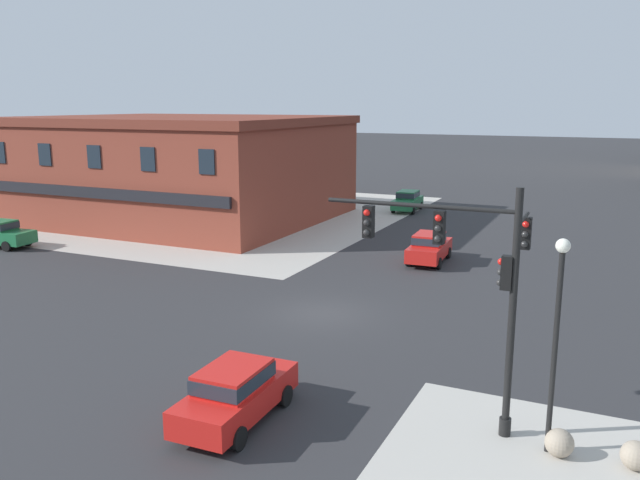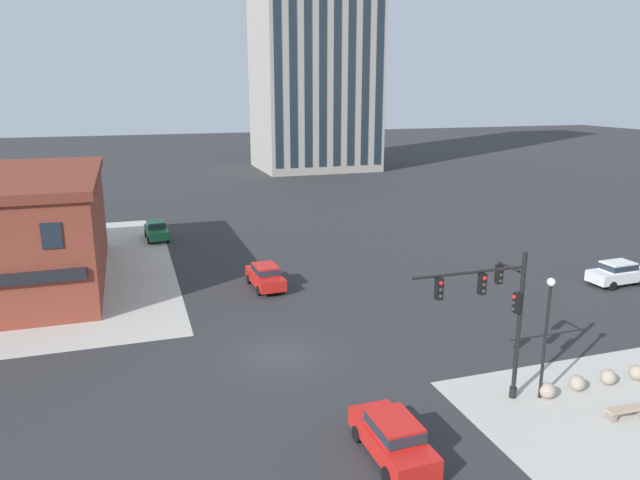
{
  "view_description": "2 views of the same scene",
  "coord_description": "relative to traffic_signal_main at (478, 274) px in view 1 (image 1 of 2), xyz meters",
  "views": [
    {
      "loc": [
        11.08,
        -24.09,
        8.85
      ],
      "look_at": [
        -0.01,
        -0.17,
        3.25
      ],
      "focal_mm": 36.33,
      "sensor_mm": 36.0,
      "label": 1
    },
    {
      "loc": [
        -6.82,
        -27.4,
        13.46
      ],
      "look_at": [
        5.81,
        11.17,
        3.03
      ],
      "focal_mm": 33.13,
      "sensor_mm": 36.0,
      "label": 2
    }
  ],
  "objects": [
    {
      "name": "ground_plane",
      "position": [
        -7.89,
        7.15,
        -4.37
      ],
      "size": [
        320.0,
        320.0,
        0.0
      ],
      "primitive_type": "plane",
      "color": "#2D2D30"
    },
    {
      "name": "car_main_southbound_near",
      "position": [
        -6.07,
        -2.61,
        -3.45
      ],
      "size": [
        1.97,
        4.44,
        1.68
      ],
      "color": "red",
      "rests_on": "ground"
    },
    {
      "name": "bollard_sphere_curb_b",
      "position": [
        4.17,
        -0.58,
        -4.01
      ],
      "size": [
        0.73,
        0.73,
        0.73
      ],
      "primitive_type": "sphere",
      "color": "gray",
      "rests_on": "ground"
    },
    {
      "name": "street_lamp_corner_near",
      "position": [
        2.11,
        -0.6,
        -0.85
      ],
      "size": [
        0.36,
        0.36,
        5.64
      ],
      "color": "black",
      "rests_on": "ground"
    },
    {
      "name": "sidewalk_far_corner",
      "position": [
        -27.89,
        27.15,
        -4.37
      ],
      "size": [
        32.0,
        32.0,
        0.02
      ],
      "primitive_type": "cube",
      "color": "#B7B2A8",
      "rests_on": "ground"
    },
    {
      "name": "car_main_northbound_near",
      "position": [
        -6.18,
        17.95,
        -3.45
      ],
      "size": [
        2.06,
        4.48,
        1.68
      ],
      "color": "red",
      "rests_on": "ground"
    },
    {
      "name": "car_main_northbound_far",
      "position": [
        -12.62,
        34.54,
        -3.45
      ],
      "size": [
        2.09,
        4.5,
        1.68
      ],
      "color": "#1E6B3D",
      "rests_on": "ground"
    },
    {
      "name": "traffic_signal_main",
      "position": [
        0.0,
        0.0,
        0.0
      ],
      "size": [
        5.41,
        2.09,
        6.78
      ],
      "color": "black",
      "rests_on": "ground"
    },
    {
      "name": "bollard_sphere_curb_a",
      "position": [
        2.41,
        -0.72,
        -4.01
      ],
      "size": [
        0.73,
        0.73,
        0.73
      ],
      "primitive_type": "sphere",
      "color": "gray",
      "rests_on": "ground"
    },
    {
      "name": "storefront_block_near_corner",
      "position": [
        -27.82,
        24.36,
        -0.44
      ],
      "size": [
        22.31,
        18.87,
        7.84
      ],
      "color": "brown",
      "rests_on": "ground"
    }
  ]
}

